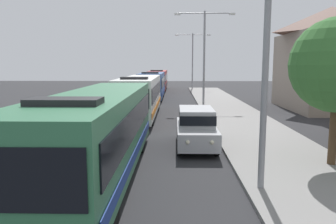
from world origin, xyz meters
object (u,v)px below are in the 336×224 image
object	(u,v)px
white_suv	(196,126)
streetlamp_far	(193,55)
streetlamp_near	(267,26)
streetlamp_mid	(204,49)
bus_middle	(152,85)
bus_second_in_line	(140,95)
bus_fourth_in_line	(158,80)
bus_lead	(100,131)

from	to	relation	value
white_suv	streetlamp_far	distance (m)	38.28
streetlamp_near	streetlamp_mid	distance (m)	21.90
streetlamp_far	white_suv	bearing A→B (deg)	-92.56
bus_middle	streetlamp_mid	size ratio (longest dim) A/B	1.19
bus_second_in_line	bus_fourth_in_line	world-z (taller)	same
bus_lead	streetlamp_far	xyz separation A→B (m)	(5.40, 42.46, 3.76)
streetlamp_far	bus_second_in_line	bearing A→B (deg)	-100.65
bus_lead	bus_middle	bearing A→B (deg)	90.00
white_suv	streetlamp_mid	xyz separation A→B (m)	(1.70, 16.09, 4.45)
streetlamp_mid	streetlamp_far	distance (m)	21.90
streetlamp_near	streetlamp_mid	xyz separation A→B (m)	(0.00, 21.90, 0.34)
bus_middle	streetlamp_near	distance (m)	28.86
bus_second_in_line	streetlamp_mid	bearing A→B (deg)	51.63
bus_middle	bus_fourth_in_line	bearing A→B (deg)	90.00
bus_lead	streetlamp_near	distance (m)	6.54
bus_lead	white_suv	distance (m)	5.84
bus_second_in_line	streetlamp_near	bearing A→B (deg)	-70.30
bus_lead	bus_second_in_line	xyz separation A→B (m)	(-0.00, 13.75, -0.00)
bus_fourth_in_line	streetlamp_far	bearing A→B (deg)	26.54
bus_lead	streetlamp_far	world-z (taller)	streetlamp_far
bus_fourth_in_line	white_suv	xyz separation A→B (m)	(3.70, -35.29, -0.66)
bus_fourth_in_line	streetlamp_near	world-z (taller)	streetlamp_near
bus_second_in_line	streetlamp_mid	xyz separation A→B (m)	(5.40, 6.82, 3.79)
bus_lead	bus_middle	xyz separation A→B (m)	(-0.00, 26.81, -0.00)
bus_middle	bus_fourth_in_line	world-z (taller)	same
bus_lead	white_suv	bearing A→B (deg)	50.42
bus_lead	bus_middle	world-z (taller)	same
bus_lead	bus_fourth_in_line	bearing A→B (deg)	90.00
bus_middle	white_suv	size ratio (longest dim) A/B	2.16
bus_second_in_line	bus_middle	world-z (taller)	same
bus_second_in_line	bus_fourth_in_line	xyz separation A→B (m)	(0.00, 26.02, 0.00)
bus_middle	white_suv	distance (m)	22.65
bus_lead	white_suv	size ratio (longest dim) A/B	2.47
bus_second_in_line	streetlamp_near	distance (m)	16.38
white_suv	streetlamp_mid	world-z (taller)	streetlamp_mid
bus_second_in_line	white_suv	world-z (taller)	bus_second_in_line
streetlamp_near	streetlamp_far	distance (m)	43.79
streetlamp_mid	streetlamp_near	bearing A→B (deg)	-90.00
bus_middle	bus_fourth_in_line	xyz separation A→B (m)	(0.00, 12.95, 0.00)
white_suv	streetlamp_far	xyz separation A→B (m)	(1.70, 37.99, 4.42)
bus_second_in_line	white_suv	bearing A→B (deg)	-68.26
bus_lead	streetlamp_mid	world-z (taller)	streetlamp_mid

